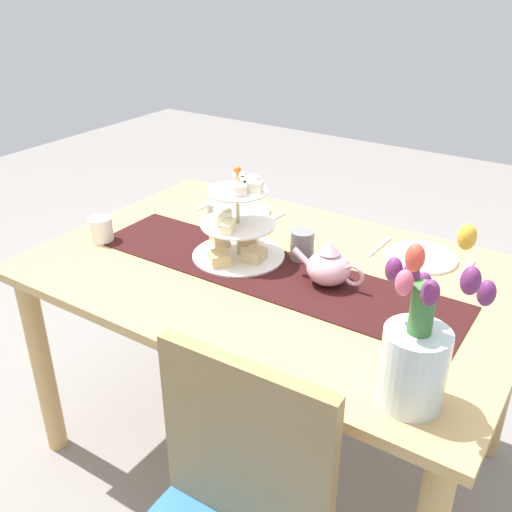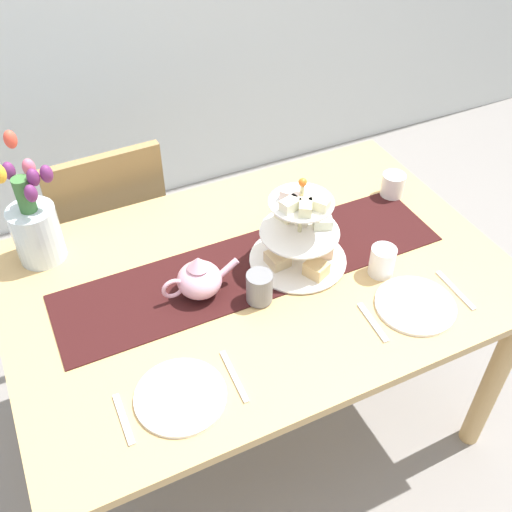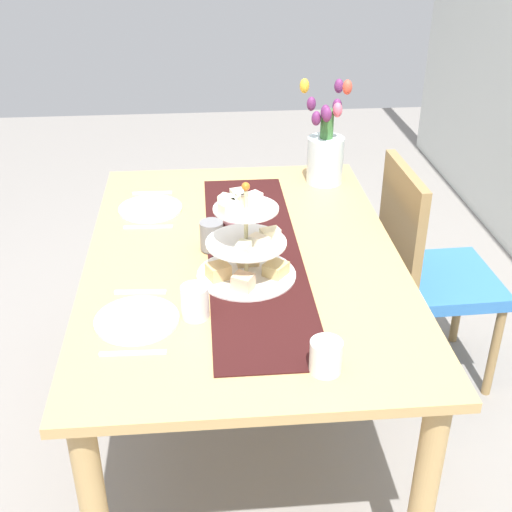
# 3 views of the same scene
# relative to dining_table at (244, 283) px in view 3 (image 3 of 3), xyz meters

# --- Properties ---
(ground_plane) EXTENTS (8.00, 8.00, 0.00)m
(ground_plane) POSITION_rel_dining_table_xyz_m (0.00, 0.00, -0.65)
(ground_plane) COLOR gray
(dining_table) EXTENTS (1.49, 1.00, 0.76)m
(dining_table) POSITION_rel_dining_table_xyz_m (0.00, 0.00, 0.00)
(dining_table) COLOR tan
(dining_table) RESTS_ON ground_plane
(chair_left) EXTENTS (0.43, 0.43, 0.91)m
(chair_left) POSITION_rel_dining_table_xyz_m (-0.31, 0.73, -0.15)
(chair_left) COLOR olive
(chair_left) RESTS_ON ground_plane
(table_runner) EXTENTS (1.21, 0.30, 0.00)m
(table_runner) POSITION_rel_dining_table_xyz_m (0.00, 0.03, 0.11)
(table_runner) COLOR black
(table_runner) RESTS_ON dining_table
(tiered_cake_stand) EXTENTS (0.30, 0.30, 0.30)m
(tiered_cake_stand) POSITION_rel_dining_table_xyz_m (0.14, -0.00, 0.20)
(tiered_cake_stand) COLOR beige
(tiered_cake_stand) RESTS_ON table_runner
(teapot) EXTENTS (0.24, 0.13, 0.14)m
(teapot) POSITION_rel_dining_table_xyz_m (-0.19, 0.00, 0.17)
(teapot) COLOR #E5A8BC
(teapot) RESTS_ON table_runner
(tulip_vase) EXTENTS (0.21, 0.19, 0.41)m
(tulip_vase) POSITION_rel_dining_table_xyz_m (-0.57, 0.36, 0.24)
(tulip_vase) COLOR silver
(tulip_vase) RESTS_ON dining_table
(cream_jug) EXTENTS (0.08, 0.08, 0.08)m
(cream_jug) POSITION_rel_dining_table_xyz_m (0.60, 0.16, 0.15)
(cream_jug) COLOR white
(cream_jug) RESTS_ON dining_table
(dinner_plate_left) EXTENTS (0.23, 0.23, 0.01)m
(dinner_plate_left) POSITION_rel_dining_table_xyz_m (-0.36, -0.31, 0.11)
(dinner_plate_left) COLOR white
(dinner_plate_left) RESTS_ON dining_table
(fork_left) EXTENTS (0.02, 0.15, 0.01)m
(fork_left) POSITION_rel_dining_table_xyz_m (-0.51, -0.31, 0.11)
(fork_left) COLOR silver
(fork_left) RESTS_ON dining_table
(knife_left) EXTENTS (0.02, 0.17, 0.01)m
(knife_left) POSITION_rel_dining_table_xyz_m (-0.22, -0.31, 0.11)
(knife_left) COLOR silver
(knife_left) RESTS_ON dining_table
(dinner_plate_right) EXTENTS (0.23, 0.23, 0.01)m
(dinner_plate_right) POSITION_rel_dining_table_xyz_m (0.35, -0.31, 0.11)
(dinner_plate_right) COLOR white
(dinner_plate_right) RESTS_ON dining_table
(fork_right) EXTENTS (0.03, 0.15, 0.01)m
(fork_right) POSITION_rel_dining_table_xyz_m (0.20, -0.31, 0.11)
(fork_right) COLOR silver
(fork_right) RESTS_ON dining_table
(knife_right) EXTENTS (0.02, 0.17, 0.01)m
(knife_right) POSITION_rel_dining_table_xyz_m (0.49, -0.31, 0.11)
(knife_right) COLOR silver
(knife_right) RESTS_ON dining_table
(mug_grey) EXTENTS (0.08, 0.08, 0.09)m
(mug_grey) POSITION_rel_dining_table_xyz_m (-0.04, -0.10, 0.16)
(mug_grey) COLOR slate
(mug_grey) RESTS_ON table_runner
(mug_white_text) EXTENTS (0.08, 0.08, 0.09)m
(mug_white_text) POSITION_rel_dining_table_xyz_m (0.34, -0.15, 0.16)
(mug_white_text) COLOR white
(mug_white_text) RESTS_ON dining_table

